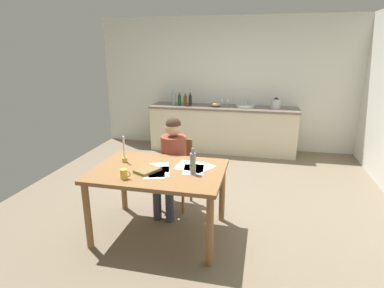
{
  "coord_description": "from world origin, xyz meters",
  "views": [
    {
      "loc": [
        0.77,
        -3.85,
        1.99
      ],
      "look_at": [
        -0.07,
        -0.2,
        0.85
      ],
      "focal_mm": 29.42,
      "sensor_mm": 36.0,
      "label": 1
    }
  ],
  "objects_px": {
    "sink_unit": "(245,106)",
    "person_seated": "(172,159)",
    "wine_bottle_on_table": "(193,163)",
    "bottle_wine_red": "(185,101)",
    "bottle_sauce": "(190,100)",
    "wine_glass_near_sink": "(227,100)",
    "chair_at_table": "(176,169)",
    "candlestick": "(124,155)",
    "wine_glass_by_kettle": "(222,100)",
    "book_magazine": "(148,170)",
    "dining_table": "(159,178)",
    "coffee_mug": "(124,174)",
    "stovetop_kettle": "(276,103)",
    "bottle_oil": "(174,99)",
    "mixing_bowl": "(216,104)",
    "bottle_vinegar": "(179,100)"
  },
  "relations": [
    {
      "from": "bottle_oil",
      "to": "mixing_bowl",
      "type": "height_order",
      "value": "bottle_oil"
    },
    {
      "from": "chair_at_table",
      "to": "book_magazine",
      "type": "relative_size",
      "value": 3.57
    },
    {
      "from": "bottle_wine_red",
      "to": "bottle_oil",
      "type": "bearing_deg",
      "value": 168.9
    },
    {
      "from": "candlestick",
      "to": "bottle_sauce",
      "type": "bearing_deg",
      "value": 88.88
    },
    {
      "from": "sink_unit",
      "to": "person_seated",
      "type": "bearing_deg",
      "value": -105.66
    },
    {
      "from": "sink_unit",
      "to": "bottle_oil",
      "type": "xyz_separation_m",
      "value": [
        -1.42,
        -0.05,
        0.11
      ]
    },
    {
      "from": "wine_bottle_on_table",
      "to": "person_seated",
      "type": "bearing_deg",
      "value": 123.35
    },
    {
      "from": "dining_table",
      "to": "bottle_vinegar",
      "type": "xyz_separation_m",
      "value": [
        -0.61,
        3.09,
        0.34
      ]
    },
    {
      "from": "wine_glass_by_kettle",
      "to": "sink_unit",
      "type": "bearing_deg",
      "value": -17.07
    },
    {
      "from": "bottle_sauce",
      "to": "wine_glass_near_sink",
      "type": "xyz_separation_m",
      "value": [
        0.71,
        0.18,
        0.0
      ]
    },
    {
      "from": "book_magazine",
      "to": "mixing_bowl",
      "type": "relative_size",
      "value": 1.18
    },
    {
      "from": "bottle_oil",
      "to": "bottle_vinegar",
      "type": "height_order",
      "value": "bottle_oil"
    },
    {
      "from": "mixing_bowl",
      "to": "stovetop_kettle",
      "type": "height_order",
      "value": "stovetop_kettle"
    },
    {
      "from": "dining_table",
      "to": "candlestick",
      "type": "height_order",
      "value": "candlestick"
    },
    {
      "from": "dining_table",
      "to": "stovetop_kettle",
      "type": "height_order",
      "value": "stovetop_kettle"
    },
    {
      "from": "dining_table",
      "to": "wine_glass_near_sink",
      "type": "height_order",
      "value": "wine_glass_near_sink"
    },
    {
      "from": "bottle_wine_red",
      "to": "bottle_sauce",
      "type": "height_order",
      "value": "bottle_sauce"
    },
    {
      "from": "sink_unit",
      "to": "mixing_bowl",
      "type": "distance_m",
      "value": 0.57
    },
    {
      "from": "candlestick",
      "to": "sink_unit",
      "type": "xyz_separation_m",
      "value": [
        1.14,
        3.01,
        0.07
      ]
    },
    {
      "from": "wine_glass_by_kettle",
      "to": "mixing_bowl",
      "type": "bearing_deg",
      "value": -116.76
    },
    {
      "from": "wine_bottle_on_table",
      "to": "wine_glass_by_kettle",
      "type": "relative_size",
      "value": 1.78
    },
    {
      "from": "wine_bottle_on_table",
      "to": "bottle_wine_red",
      "type": "distance_m",
      "value": 3.2
    },
    {
      "from": "chair_at_table",
      "to": "wine_bottle_on_table",
      "type": "height_order",
      "value": "wine_bottle_on_table"
    },
    {
      "from": "chair_at_table",
      "to": "bottle_vinegar",
      "type": "bearing_deg",
      "value": 104.0
    },
    {
      "from": "book_magazine",
      "to": "bottle_sauce",
      "type": "height_order",
      "value": "bottle_sauce"
    },
    {
      "from": "candlestick",
      "to": "wine_glass_by_kettle",
      "type": "xyz_separation_m",
      "value": [
        0.66,
        3.16,
        0.16
      ]
    },
    {
      "from": "sink_unit",
      "to": "bottle_sauce",
      "type": "xyz_separation_m",
      "value": [
        -1.08,
        -0.04,
        0.08
      ]
    },
    {
      "from": "chair_at_table",
      "to": "book_magazine",
      "type": "height_order",
      "value": "chair_at_table"
    },
    {
      "from": "sink_unit",
      "to": "bottle_wine_red",
      "type": "distance_m",
      "value": 1.17
    },
    {
      "from": "coffee_mug",
      "to": "mixing_bowl",
      "type": "height_order",
      "value": "mixing_bowl"
    },
    {
      "from": "person_seated",
      "to": "chair_at_table",
      "type": "bearing_deg",
      "value": 86.27
    },
    {
      "from": "stovetop_kettle",
      "to": "bottle_sauce",
      "type": "bearing_deg",
      "value": -178.85
    },
    {
      "from": "chair_at_table",
      "to": "wine_bottle_on_table",
      "type": "xyz_separation_m",
      "value": [
        0.4,
        -0.76,
        0.39
      ]
    },
    {
      "from": "person_seated",
      "to": "wine_glass_near_sink",
      "type": "relative_size",
      "value": 7.76
    },
    {
      "from": "chair_at_table",
      "to": "person_seated",
      "type": "height_order",
      "value": "person_seated"
    },
    {
      "from": "bottle_sauce",
      "to": "stovetop_kettle",
      "type": "bearing_deg",
      "value": 1.15
    },
    {
      "from": "bottle_oil",
      "to": "mixing_bowl",
      "type": "bearing_deg",
      "value": 0.81
    },
    {
      "from": "sink_unit",
      "to": "wine_glass_near_sink",
      "type": "xyz_separation_m",
      "value": [
        -0.37,
        0.15,
        0.09
      ]
    },
    {
      "from": "bottle_wine_red",
      "to": "chair_at_table",
      "type": "bearing_deg",
      "value": -78.83
    },
    {
      "from": "coffee_mug",
      "to": "sink_unit",
      "type": "height_order",
      "value": "sink_unit"
    },
    {
      "from": "chair_at_table",
      "to": "wine_glass_by_kettle",
      "type": "height_order",
      "value": "wine_glass_by_kettle"
    },
    {
      "from": "book_magazine",
      "to": "wine_bottle_on_table",
      "type": "height_order",
      "value": "wine_bottle_on_table"
    },
    {
      "from": "coffee_mug",
      "to": "stovetop_kettle",
      "type": "bearing_deg",
      "value": 66.4
    },
    {
      "from": "dining_table",
      "to": "candlestick",
      "type": "xyz_separation_m",
      "value": [
        -0.45,
        0.13,
        0.19
      ]
    },
    {
      "from": "coffee_mug",
      "to": "candlestick",
      "type": "bearing_deg",
      "value": 114.1
    },
    {
      "from": "stovetop_kettle",
      "to": "wine_glass_by_kettle",
      "type": "relative_size",
      "value": 1.43
    },
    {
      "from": "sink_unit",
      "to": "coffee_mug",
      "type": "bearing_deg",
      "value": -105.22
    },
    {
      "from": "candlestick",
      "to": "mixing_bowl",
      "type": "distance_m",
      "value": 3.03
    },
    {
      "from": "wine_bottle_on_table",
      "to": "wine_glass_by_kettle",
      "type": "height_order",
      "value": "wine_glass_by_kettle"
    },
    {
      "from": "coffee_mug",
      "to": "stovetop_kettle",
      "type": "relative_size",
      "value": 0.5
    }
  ]
}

